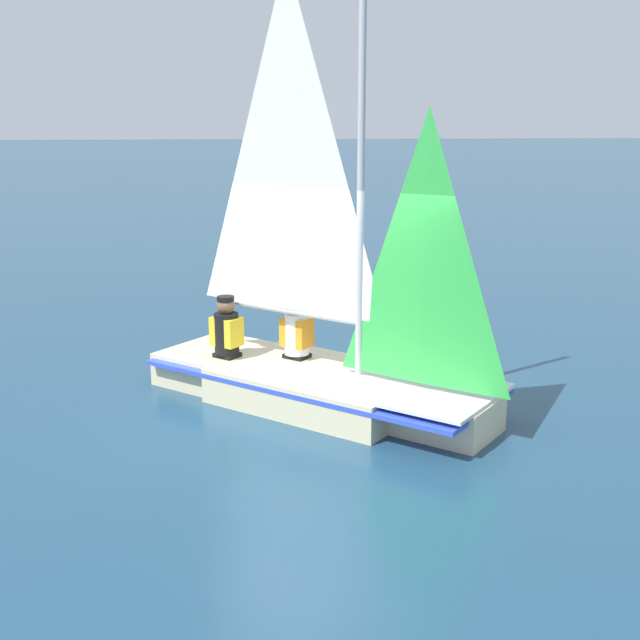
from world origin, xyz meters
TOP-DOWN VIEW (x-y plane):
  - ground_plane at (0.00, 0.00)m, footprint 260.00×260.00m
  - sailboat_main at (0.01, 0.01)m, footprint 3.90×4.11m
  - sailor_helm at (0.53, 0.22)m, footprint 0.42×0.43m
  - sailor_crew at (0.67, 1.07)m, footprint 0.42×0.43m

SIDE VIEW (x-z plane):
  - ground_plane at x=0.00m, z-range 0.00..0.00m
  - sailor_helm at x=0.53m, z-range 0.05..1.21m
  - sailor_crew at x=0.67m, z-range 0.05..1.21m
  - sailboat_main at x=0.01m, z-range -1.87..3.18m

